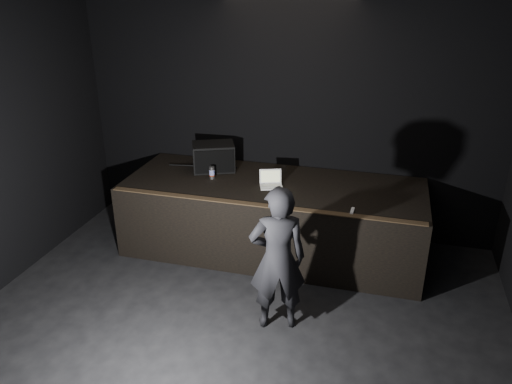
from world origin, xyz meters
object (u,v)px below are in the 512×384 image
object	(u,v)px
stage_monitor	(214,157)
beer_can	(212,173)
person	(278,259)
laptop	(271,182)
stage_riser	(273,217)

from	to	relation	value
stage_monitor	beer_can	distance (m)	0.36
beer_can	person	world-z (taller)	person
laptop	person	size ratio (longest dim) A/B	0.22
person	stage_monitor	bearing A→B (deg)	-72.14
stage_monitor	laptop	world-z (taller)	stage_monitor
laptop	stage_monitor	bearing A→B (deg)	139.26
stage_riser	laptop	xyz separation A→B (m)	(-0.02, -0.07, 0.55)
stage_riser	person	world-z (taller)	person
beer_can	person	bearing A→B (deg)	-50.39
stage_riser	person	xyz separation A→B (m)	(0.43, -1.59, 0.33)
stage_riser	laptop	size ratio (longest dim) A/B	11.08
person	beer_can	bearing A→B (deg)	-68.69
stage_riser	person	bearing A→B (deg)	-74.90
stage_riser	laptop	bearing A→B (deg)	-101.66
stage_riser	stage_monitor	bearing A→B (deg)	163.11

